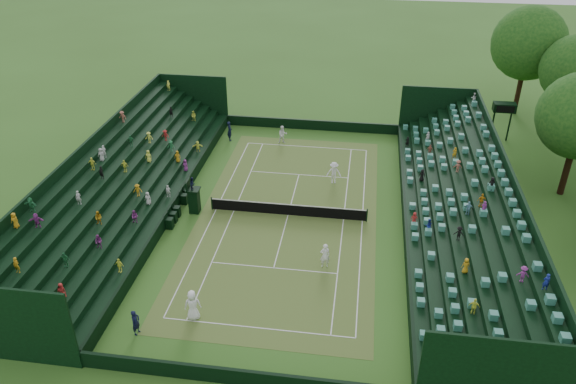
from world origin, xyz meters
name	(u,v)px	position (x,y,z in m)	size (l,w,h in m)	color
ground	(288,215)	(0.00, 0.00, 0.00)	(160.00, 160.00, 0.00)	#335E1D
court_surface	(288,215)	(0.00, 0.00, 0.01)	(12.97, 26.77, 0.01)	#3E7928
perimeter_wall_north	(311,125)	(0.00, 15.88, 0.50)	(17.17, 0.20, 1.00)	black
perimeter_wall_south	(242,377)	(0.00, -15.88, 0.50)	(17.17, 0.20, 1.00)	black
perimeter_wall_east	(405,219)	(8.48, 0.00, 0.50)	(0.20, 31.77, 1.00)	black
perimeter_wall_west	(177,201)	(-8.48, 0.00, 0.50)	(0.20, 31.77, 1.00)	black
north_grandstand	(467,211)	(12.66, 0.00, 1.55)	(6.60, 32.00, 4.90)	black
south_grandstand	(123,185)	(-12.66, 0.00, 1.55)	(6.60, 32.00, 4.90)	black
tennis_net	(288,209)	(0.00, 0.00, 0.53)	(11.67, 0.10, 1.06)	black
scoreboard_tower	(504,109)	(17.75, 16.00, 3.14)	(2.00, 1.00, 3.70)	black
umpire_chair	(194,197)	(-6.97, -0.51, 1.26)	(0.94, 0.94, 2.94)	black
courtside_chairs	(180,205)	(-8.13, -0.38, 0.43)	(0.52, 5.49, 1.13)	black
player_near_west	(193,305)	(-3.75, -11.62, 0.97)	(0.95, 0.62, 1.94)	white
player_near_east	(325,255)	(3.23, -5.76, 0.88)	(0.65, 0.42, 1.77)	white
player_far_west	(283,134)	(-2.32, 12.44, 0.85)	(0.83, 0.64, 1.70)	white
player_far_east	(334,173)	(2.96, 5.44, 0.93)	(1.20, 0.69, 1.86)	white
line_judge_north	(230,131)	(-7.33, 12.29, 0.95)	(0.69, 0.45, 1.89)	black
line_judge_south	(136,322)	(-6.51, -13.23, 0.79)	(0.57, 0.38, 1.57)	black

